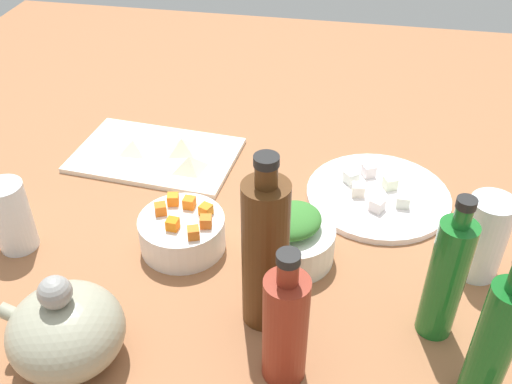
# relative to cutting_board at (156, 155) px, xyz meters

# --- Properties ---
(tabletop) EXTENTS (1.90, 1.90, 0.03)m
(tabletop) POSITION_rel_cutting_board_xyz_m (-0.23, 0.14, -0.02)
(tabletop) COLOR #97603D
(tabletop) RESTS_ON ground
(cutting_board) EXTENTS (0.33, 0.23, 0.01)m
(cutting_board) POSITION_rel_cutting_board_xyz_m (0.00, 0.00, 0.00)
(cutting_board) COLOR #EFE3CF
(cutting_board) RESTS_ON tabletop
(plate_tofu) EXTENTS (0.26, 0.26, 0.01)m
(plate_tofu) POSITION_rel_cutting_board_xyz_m (-0.44, 0.05, 0.00)
(plate_tofu) COLOR white
(plate_tofu) RESTS_ON tabletop
(bowl_greens) EXTENTS (0.14, 0.14, 0.06)m
(bowl_greens) POSITION_rel_cutting_board_xyz_m (-0.31, 0.24, 0.02)
(bowl_greens) COLOR white
(bowl_greens) RESTS_ON tabletop
(bowl_carrots) EXTENTS (0.14, 0.14, 0.06)m
(bowl_carrots) POSITION_rel_cutting_board_xyz_m (-0.13, 0.24, 0.02)
(bowl_carrots) COLOR white
(bowl_carrots) RESTS_ON tabletop
(teapot) EXTENTS (0.17, 0.15, 0.15)m
(teapot) POSITION_rel_cutting_board_xyz_m (-0.05, 0.49, 0.05)
(teapot) COLOR #999981
(teapot) RESTS_ON tabletop
(bottle_0) EXTENTS (0.05, 0.05, 0.24)m
(bottle_0) POSITION_rel_cutting_board_xyz_m (-0.57, 0.45, 0.10)
(bottle_0) COLOR #155E20
(bottle_0) RESTS_ON tabletop
(bottle_1) EXTENTS (0.06, 0.06, 0.27)m
(bottle_1) POSITION_rel_cutting_board_xyz_m (-0.29, 0.36, 0.12)
(bottle_1) COLOR #4E2C13
(bottle_1) RESTS_ON tabletop
(bottle_2) EXTENTS (0.05, 0.05, 0.23)m
(bottle_2) POSITION_rel_cutting_board_xyz_m (-0.52, 0.34, 0.09)
(bottle_2) COLOR #1D6926
(bottle_2) RESTS_ON tabletop
(bottle_3) EXTENTS (0.06, 0.06, 0.21)m
(bottle_3) POSITION_rel_cutting_board_xyz_m (-0.33, 0.46, 0.08)
(bottle_3) COLOR maroon
(bottle_3) RESTS_ON tabletop
(drinking_glass_0) EXTENTS (0.07, 0.07, 0.14)m
(drinking_glass_0) POSITION_rel_cutting_board_xyz_m (-0.59, 0.21, 0.06)
(drinking_glass_0) COLOR white
(drinking_glass_0) RESTS_ON tabletop
(drinking_glass_1) EXTENTS (0.06, 0.06, 0.12)m
(drinking_glass_1) POSITION_rel_cutting_board_xyz_m (0.14, 0.29, 0.06)
(drinking_glass_1) COLOR white
(drinking_glass_1) RESTS_ON tabletop
(carrot_cube_0) EXTENTS (0.02, 0.02, 0.02)m
(carrot_cube_0) POSITION_rel_cutting_board_xyz_m (-0.16, 0.22, 0.06)
(carrot_cube_0) COLOR orange
(carrot_cube_0) RESTS_ON bowl_carrots
(carrot_cube_1) EXTENTS (0.02, 0.02, 0.02)m
(carrot_cube_1) POSITION_rel_cutting_board_xyz_m (-0.13, 0.21, 0.06)
(carrot_cube_1) COLOR orange
(carrot_cube_1) RESTS_ON bowl_carrots
(carrot_cube_2) EXTENTS (0.02, 0.02, 0.02)m
(carrot_cube_2) POSITION_rel_cutting_board_xyz_m (-0.12, 0.27, 0.06)
(carrot_cube_2) COLOR orange
(carrot_cube_2) RESTS_ON bowl_carrots
(carrot_cube_3) EXTENTS (0.02, 0.02, 0.02)m
(carrot_cube_3) POSITION_rel_cutting_board_xyz_m (-0.17, 0.25, 0.06)
(carrot_cube_3) COLOR orange
(carrot_cube_3) RESTS_ON bowl_carrots
(carrot_cube_4) EXTENTS (0.02, 0.02, 0.02)m
(carrot_cube_4) POSITION_rel_cutting_board_xyz_m (-0.09, 0.24, 0.06)
(carrot_cube_4) COLOR orange
(carrot_cube_4) RESTS_ON bowl_carrots
(carrot_cube_5) EXTENTS (0.02, 0.02, 0.02)m
(carrot_cube_5) POSITION_rel_cutting_board_xyz_m (-0.16, 0.28, 0.06)
(carrot_cube_5) COLOR orange
(carrot_cube_5) RESTS_ON bowl_carrots
(carrot_cube_6) EXTENTS (0.02, 0.02, 0.02)m
(carrot_cube_6) POSITION_rel_cutting_board_xyz_m (-0.11, 0.21, 0.06)
(carrot_cube_6) COLOR orange
(carrot_cube_6) RESTS_ON bowl_carrots
(chopped_greens_mound) EXTENTS (0.12, 0.13, 0.03)m
(chopped_greens_mound) POSITION_rel_cutting_board_xyz_m (-0.31, 0.24, 0.07)
(chopped_greens_mound) COLOR #36762D
(chopped_greens_mound) RESTS_ON bowl_greens
(tofu_cube_0) EXTENTS (0.03, 0.03, 0.02)m
(tofu_cube_0) POSITION_rel_cutting_board_xyz_m (-0.42, 0.00, 0.02)
(tofu_cube_0) COLOR white
(tofu_cube_0) RESTS_ON plate_tofu
(tofu_cube_1) EXTENTS (0.03, 0.03, 0.02)m
(tofu_cube_1) POSITION_rel_cutting_board_xyz_m (-0.46, 0.03, 0.02)
(tofu_cube_1) COLOR white
(tofu_cube_1) RESTS_ON plate_tofu
(tofu_cube_2) EXTENTS (0.03, 0.03, 0.02)m
(tofu_cube_2) POSITION_rel_cutting_board_xyz_m (-0.44, 0.10, 0.02)
(tofu_cube_2) COLOR white
(tofu_cube_2) RESTS_ON plate_tofu
(tofu_cube_3) EXTENTS (0.02, 0.02, 0.02)m
(tofu_cube_3) POSITION_rel_cutting_board_xyz_m (-0.48, 0.08, 0.02)
(tofu_cube_3) COLOR white
(tofu_cube_3) RESTS_ON plate_tofu
(tofu_cube_4) EXTENTS (0.02, 0.02, 0.02)m
(tofu_cube_4) POSITION_rel_cutting_board_xyz_m (-0.40, 0.07, 0.02)
(tofu_cube_4) COLOR silver
(tofu_cube_4) RESTS_ON plate_tofu
(tofu_cube_5) EXTENTS (0.03, 0.03, 0.02)m
(tofu_cube_5) POSITION_rel_cutting_board_xyz_m (-0.39, 0.03, 0.02)
(tofu_cube_5) COLOR white
(tofu_cube_5) RESTS_ON plate_tofu
(dumpling_0) EXTENTS (0.08, 0.07, 0.02)m
(dumpling_0) POSITION_rel_cutting_board_xyz_m (0.05, 0.00, 0.02)
(dumpling_0) COLOR beige
(dumpling_0) RESTS_ON cutting_board
(dumpling_1) EXTENTS (0.07, 0.07, 0.03)m
(dumpling_1) POSITION_rel_cutting_board_xyz_m (-0.08, 0.04, 0.02)
(dumpling_1) COLOR beige
(dumpling_1) RESTS_ON cutting_board
(dumpling_2) EXTENTS (0.07, 0.07, 0.03)m
(dumpling_2) POSITION_rel_cutting_board_xyz_m (-0.05, -0.02, 0.02)
(dumpling_2) COLOR beige
(dumpling_2) RESTS_ON cutting_board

